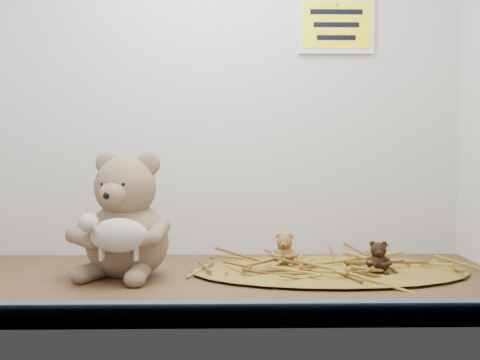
{
  "coord_description": "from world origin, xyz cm",
  "views": [
    {
      "loc": [
        4.26,
        -114.59,
        25.77
      ],
      "look_at": [
        6.63,
        1.82,
        19.61
      ],
      "focal_mm": 45.0,
      "sensor_mm": 36.0,
      "label": 1
    }
  ],
  "objects_px": {
    "main_teddy": "(127,214)",
    "mini_teddy_tan": "(284,248)",
    "toy_lamb": "(119,235)",
    "mini_teddy_brown": "(378,256)"
  },
  "relations": [
    {
      "from": "mini_teddy_brown",
      "to": "toy_lamb",
      "type": "bearing_deg",
      "value": -162.54
    },
    {
      "from": "toy_lamb",
      "to": "main_teddy",
      "type": "bearing_deg",
      "value": 90.0
    },
    {
      "from": "main_teddy",
      "to": "toy_lamb",
      "type": "distance_m",
      "value": 0.09
    },
    {
      "from": "toy_lamb",
      "to": "mini_teddy_brown",
      "type": "xyz_separation_m",
      "value": [
        0.5,
        0.07,
        -0.05
      ]
    },
    {
      "from": "main_teddy",
      "to": "mini_teddy_tan",
      "type": "relative_size",
      "value": 3.67
    },
    {
      "from": "mini_teddy_brown",
      "to": "mini_teddy_tan",
      "type": "bearing_deg",
      "value": 164.82
    },
    {
      "from": "toy_lamb",
      "to": "mini_teddy_brown",
      "type": "relative_size",
      "value": 2.19
    },
    {
      "from": "toy_lamb",
      "to": "mini_teddy_tan",
      "type": "xyz_separation_m",
      "value": [
        0.32,
        0.15,
        -0.05
      ]
    },
    {
      "from": "main_teddy",
      "to": "toy_lamb",
      "type": "xyz_separation_m",
      "value": [
        0.0,
        -0.09,
        -0.03
      ]
    },
    {
      "from": "main_teddy",
      "to": "toy_lamb",
      "type": "height_order",
      "value": "main_teddy"
    }
  ]
}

